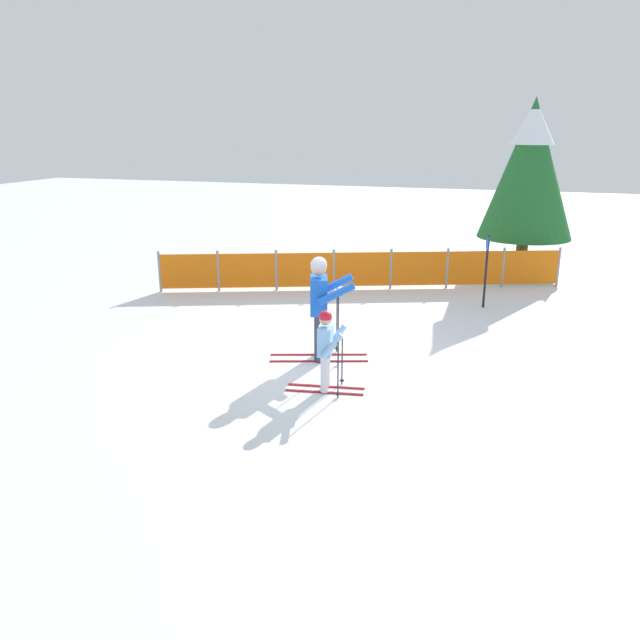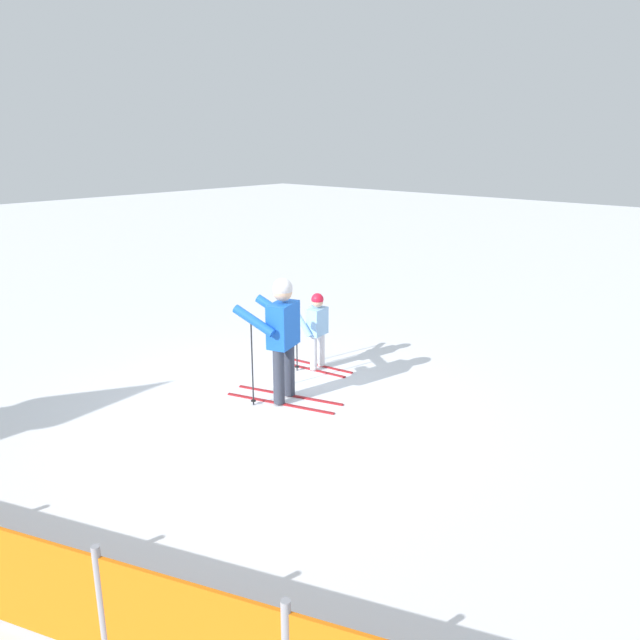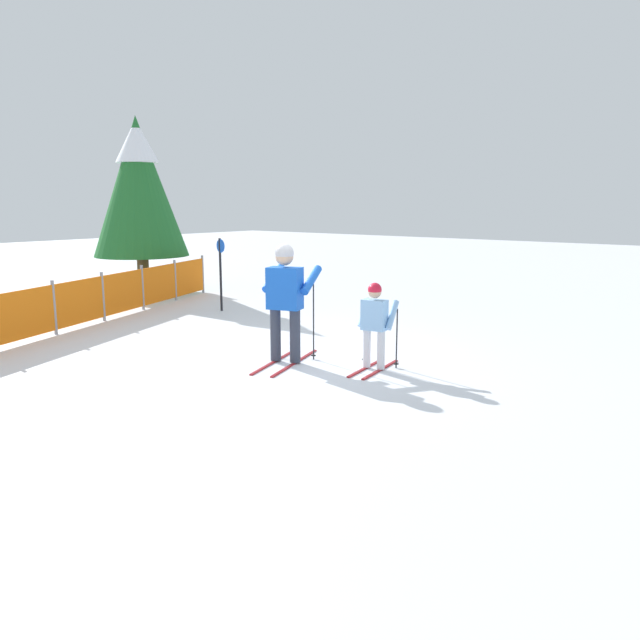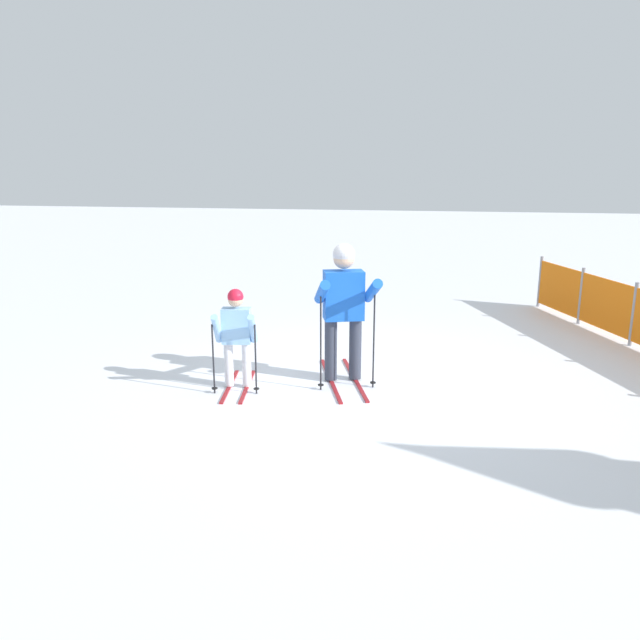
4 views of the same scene
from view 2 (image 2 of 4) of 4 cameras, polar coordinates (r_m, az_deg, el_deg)
name	(u,v)px [view 2 (image 2 of 4)]	position (r m, az deg, el deg)	size (l,w,h in m)	color
ground_plane	(272,403)	(8.61, -4.45, -7.59)	(60.00, 60.00, 0.00)	white
skier_adult	(281,328)	(8.35, -3.56, -0.77)	(1.65, 0.93, 1.72)	maroon
skier_child	(317,325)	(9.59, -0.31, -0.46)	(1.17, 0.57, 1.22)	maroon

